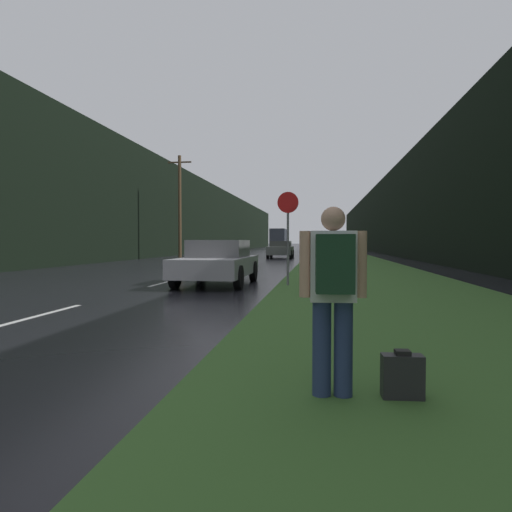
{
  "coord_description": "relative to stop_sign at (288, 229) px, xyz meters",
  "views": [
    {
      "loc": [
        5.07,
        -1.27,
        1.35
      ],
      "look_at": [
        2.81,
        14.68,
        0.84
      ],
      "focal_mm": 32.0,
      "sensor_mm": 36.0,
      "label": 1
    }
  ],
  "objects": [
    {
      "name": "treeline_far_side",
      "position": [
        -13.84,
        37.45,
        2.68
      ],
      "size": [
        2.0,
        140.0,
        8.79
      ],
      "primitive_type": "cube",
      "color": "black",
      "rests_on": "ground_plane"
    },
    {
      "name": "grass_verge",
      "position": [
        2.67,
        27.45,
        -1.71
      ],
      "size": [
        6.0,
        240.0,
        0.02
      ],
      "primitive_type": "cube",
      "color": "#386028",
      "rests_on": "ground_plane"
    },
    {
      "name": "delivery_truck",
      "position": [
        -5.96,
        62.42,
        0.09
      ],
      "size": [
        2.61,
        7.25,
        3.45
      ],
      "color": "black",
      "rests_on": "ground_plane"
    },
    {
      "name": "treeline_near_side",
      "position": [
        8.67,
        37.45,
        2.42
      ],
      "size": [
        2.0,
        140.0,
        8.27
      ],
      "primitive_type": "cube",
      "color": "black",
      "rests_on": "ground_plane"
    },
    {
      "name": "lane_stripe_e",
      "position": [
        -4.08,
        14.67,
        -1.72
      ],
      "size": [
        0.12,
        3.0,
        0.01
      ],
      "primitive_type": "cube",
      "color": "silver",
      "rests_on": "ground_plane"
    },
    {
      "name": "lane_stripe_d",
      "position": [
        -4.08,
        7.67,
        -1.72
      ],
      "size": [
        0.12,
        3.0,
        0.01
      ],
      "primitive_type": "cube",
      "color": "silver",
      "rests_on": "ground_plane"
    },
    {
      "name": "stop_sign",
      "position": [
        0.0,
        0.0,
        0.0
      ],
      "size": [
        0.64,
        0.07,
        2.85
      ],
      "color": "slate",
      "rests_on": "ground_plane"
    },
    {
      "name": "lane_stripe_b",
      "position": [
        -4.08,
        -6.33,
        -1.72
      ],
      "size": [
        0.12,
        3.0,
        0.01
      ],
      "primitive_type": "cube",
      "color": "silver",
      "rests_on": "ground_plane"
    },
    {
      "name": "suitcase",
      "position": [
        1.67,
        -9.85,
        -1.52
      ],
      "size": [
        0.35,
        0.18,
        0.43
      ],
      "rotation": [
        0.0,
        0.0,
        0.06
      ],
      "color": "#232326",
      "rests_on": "ground_plane"
    },
    {
      "name": "lane_stripe_c",
      "position": [
        -4.08,
        0.67,
        -1.72
      ],
      "size": [
        0.12,
        3.0,
        0.01
      ],
      "primitive_type": "cube",
      "color": "silver",
      "rests_on": "ground_plane"
    },
    {
      "name": "car_passing_far",
      "position": [
        -2.21,
        22.9,
        -1.01
      ],
      "size": [
        2.0,
        4.08,
        1.38
      ],
      "rotation": [
        0.0,
        0.0,
        3.14
      ],
      "color": "#4C514C",
      "rests_on": "ground_plane"
    },
    {
      "name": "car_passing_near",
      "position": [
        -2.21,
        0.17,
        -1.01
      ],
      "size": [
        2.05,
        4.56,
        1.39
      ],
      "rotation": [
        0.0,
        0.0,
        3.14
      ],
      "color": "#9E9EA3",
      "rests_on": "ground_plane"
    },
    {
      "name": "hitchhiker_with_backpack",
      "position": [
        1.09,
        -9.91,
        -0.77
      ],
      "size": [
        0.57,
        0.42,
        1.65
      ],
      "rotation": [
        0.0,
        0.0,
        0.06
      ],
      "color": "navy",
      "rests_on": "ground_plane"
    },
    {
      "name": "lane_stripe_f",
      "position": [
        -4.08,
        21.67,
        -1.72
      ],
      "size": [
        0.12,
        3.0,
        0.01
      ],
      "primitive_type": "cube",
      "color": "silver",
      "rests_on": "ground_plane"
    },
    {
      "name": "utility_pole_far",
      "position": [
        -9.49,
        19.32,
        2.3
      ],
      "size": [
        1.8,
        0.24,
        7.78
      ],
      "color": "#4C3823",
      "rests_on": "ground_plane"
    }
  ]
}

